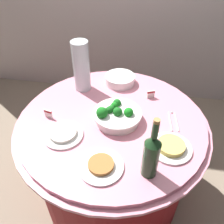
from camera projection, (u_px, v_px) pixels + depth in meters
name	position (u px, v px, depth m)	size (l,w,h in m)	color
ground_plane	(112.00, 187.00, 1.87)	(6.00, 6.00, 0.00)	gray
buffet_table	(112.00, 157.00, 1.63)	(1.16, 1.16, 0.74)	maroon
broccoli_bowl	(117.00, 115.00, 1.36)	(0.28, 0.28, 0.12)	white
plate_stack	(120.00, 79.00, 1.67)	(0.21, 0.21, 0.06)	white
wine_bottle	(151.00, 155.00, 1.02)	(0.07, 0.07, 0.34)	#1E3C1F
decorative_fruit_vase	(81.00, 68.00, 1.53)	(0.11, 0.11, 0.34)	silver
serving_tongs	(173.00, 120.00, 1.37)	(0.06, 0.17, 0.01)	silver
food_plate_rice	(63.00, 134.00, 1.28)	(0.22, 0.22, 0.03)	white
food_plate_peanuts	(101.00, 166.00, 1.12)	(0.22, 0.22, 0.03)	white
food_plate_noodles	(171.00, 147.00, 1.21)	(0.22, 0.22, 0.04)	white
label_placard_front	(151.00, 94.00, 1.53)	(0.05, 0.03, 0.05)	white
label_placard_mid	(48.00, 113.00, 1.38)	(0.05, 0.02, 0.05)	white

